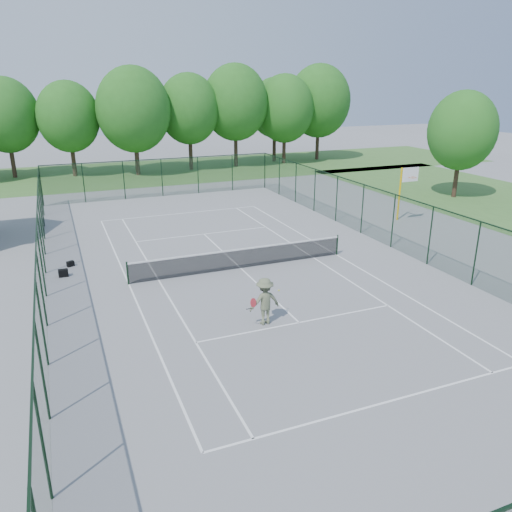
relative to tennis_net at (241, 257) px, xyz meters
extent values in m
plane|color=gray|center=(0.00, 0.00, -0.58)|extent=(140.00, 140.00, 0.00)
cube|color=#4A7A35|center=(0.00, 30.00, -0.57)|extent=(80.00, 16.00, 0.01)
cube|color=white|center=(0.00, 11.88, -0.57)|extent=(10.97, 0.08, 0.01)
cube|color=white|center=(0.00, -11.88, -0.57)|extent=(10.97, 0.08, 0.01)
cube|color=white|center=(0.00, 6.40, -0.57)|extent=(8.23, 0.08, 0.01)
cube|color=white|center=(0.00, -6.40, -0.57)|extent=(8.23, 0.08, 0.01)
cube|color=white|center=(5.49, 0.00, -0.57)|extent=(0.08, 23.77, 0.01)
cube|color=white|center=(-5.49, 0.00, -0.57)|extent=(0.08, 23.77, 0.01)
cube|color=white|center=(4.12, 0.00, -0.57)|extent=(0.08, 23.77, 0.01)
cube|color=white|center=(-4.12, 0.00, -0.57)|extent=(0.08, 23.77, 0.01)
cube|color=white|center=(0.00, 0.00, -0.57)|extent=(0.08, 12.80, 0.01)
cylinder|color=black|center=(-5.50, 0.00, -0.03)|extent=(0.08, 0.08, 1.10)
cylinder|color=black|center=(5.50, 0.00, -0.03)|extent=(0.08, 0.08, 1.10)
cube|color=black|center=(0.00, 0.00, -0.08)|extent=(11.00, 0.02, 0.96)
cube|color=white|center=(0.00, 0.00, 0.42)|extent=(11.00, 0.05, 0.07)
cube|color=#183920|center=(0.00, 18.00, 0.92)|extent=(18.00, 0.02, 3.00)
cube|color=#183920|center=(9.00, 0.00, 0.92)|extent=(0.02, 36.00, 3.00)
cube|color=#183920|center=(-9.00, 0.00, 0.92)|extent=(0.02, 36.00, 3.00)
cube|color=black|center=(0.00, 18.00, 2.42)|extent=(18.00, 0.05, 0.05)
cube|color=black|center=(9.00, 0.00, 2.42)|extent=(0.05, 36.00, 0.05)
cube|color=black|center=(-9.00, 0.00, 2.42)|extent=(0.05, 36.00, 0.05)
cylinder|color=#402A1F|center=(0.00, 30.00, 1.52)|extent=(0.40, 0.40, 4.20)
ellipsoid|color=#2B7422|center=(0.00, 30.00, 5.42)|extent=(6.40, 6.40, 7.40)
cylinder|color=#402A1F|center=(16.50, 30.00, 1.52)|extent=(0.40, 0.40, 4.20)
ellipsoid|color=#2B7422|center=(16.50, 30.00, 5.42)|extent=(6.40, 6.40, 7.40)
cylinder|color=yellow|center=(13.02, 4.71, 1.17)|extent=(0.12, 0.12, 3.50)
cube|color=yellow|center=(13.02, 4.26, 2.77)|extent=(0.08, 0.90, 0.08)
cube|color=white|center=(13.02, 3.81, 2.62)|extent=(1.20, 0.05, 0.90)
torus|color=#DC5113|center=(13.02, 3.58, 2.47)|extent=(0.48, 0.48, 0.02)
cylinder|color=#402A1F|center=(21.65, 8.80, 1.25)|extent=(0.35, 0.35, 3.65)
ellipsoid|color=#2B7422|center=(21.65, 8.80, 4.64)|extent=(5.22, 5.22, 6.09)
cube|color=black|center=(-8.21, 2.17, -0.40)|extent=(0.45, 0.27, 0.36)
cube|color=black|center=(-7.83, 3.53, -0.44)|extent=(0.40, 0.33, 0.27)
imported|color=#636A4B|center=(-1.25, -5.94, 0.35)|extent=(1.22, 0.72, 1.85)
sphere|color=yellow|center=(-0.48, -5.54, 0.51)|extent=(0.07, 0.07, 0.07)
camera|label=1|loc=(-8.08, -21.77, 8.19)|focal=35.00mm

